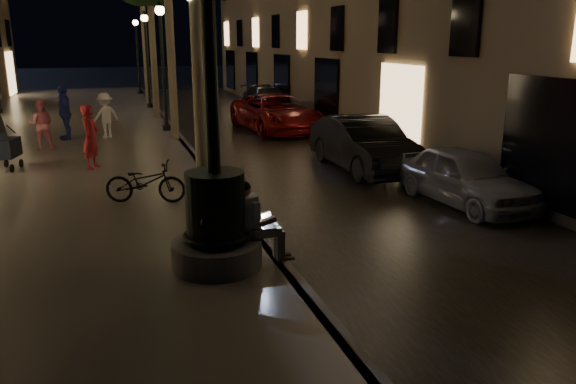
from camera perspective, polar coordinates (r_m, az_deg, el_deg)
name	(u,v)px	position (r m, az deg, el deg)	size (l,w,h in m)	color
ground	(178,139)	(21.53, -11.12, 5.29)	(120.00, 120.00, 0.00)	black
cobble_lane	(255,135)	(22.07, -3.34, 5.82)	(6.00, 45.00, 0.02)	black
promenade	(64,142)	(21.43, -21.83, 4.71)	(8.00, 45.00, 0.20)	#66625A
curb_strip	(178,136)	(21.52, -11.13, 5.56)	(0.25, 45.00, 0.20)	#59595B
fountain_lamppost	(215,203)	(8.56, -7.40, -1.16)	(1.40, 1.40, 5.21)	#59595B
seated_man_laptop	(255,219)	(8.77, -3.40, -2.76)	(0.95, 0.32, 1.33)	tan
lamp_curb_a	(195,55)	(14.25, -9.45, 13.53)	(0.36, 0.36, 4.81)	black
lamp_curb_b	(162,50)	(22.19, -12.67, 13.91)	(0.36, 0.36, 4.81)	black
lamp_curb_c	(146,47)	(30.17, -14.20, 14.07)	(0.36, 0.36, 4.81)	black
lamp_curb_d	(137,46)	(38.15, -15.09, 14.16)	(0.36, 0.36, 4.81)	black
stroller	(6,148)	(16.85, -26.69, 4.00)	(0.67, 1.19, 1.20)	black
car_front	(465,176)	(13.19, 17.54, 1.51)	(1.52, 3.77, 1.29)	#9B9DA2
car_second	(364,144)	(16.00, 7.71, 4.84)	(1.61, 4.63, 1.53)	black
car_third	(276,113)	(22.86, -1.21, 8.03)	(2.48, 5.37, 1.49)	maroon
car_rear	(268,101)	(28.26, -2.08, 9.26)	(1.89, 4.65, 1.35)	#2F2E34
pedestrian_red	(91,137)	(16.13, -19.41, 5.31)	(0.64, 0.42, 1.74)	#B7242D
pedestrian_pink	(41,124)	(19.62, -23.78, 6.32)	(0.78, 0.61, 1.61)	pink
pedestrian_white	(105,115)	(21.20, -18.05, 7.40)	(1.03, 0.59, 1.59)	white
pedestrian_blue	(65,112)	(21.28, -21.75, 7.52)	(1.11, 0.46, 1.90)	navy
bicycle	(145,182)	(12.42, -14.30, 0.98)	(0.60, 1.72, 0.90)	black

